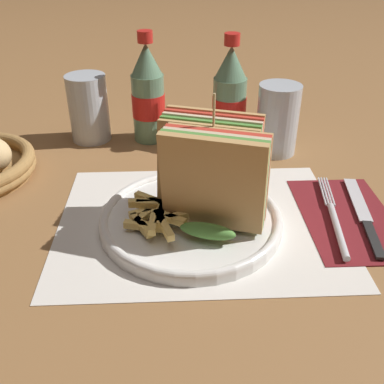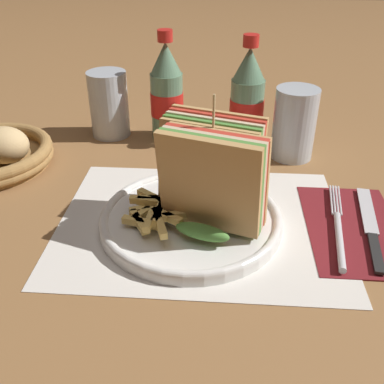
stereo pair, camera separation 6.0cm
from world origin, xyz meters
name	(u,v)px [view 1 (the left image)]	position (x,y,z in m)	size (l,w,h in m)	color
ground_plane	(177,229)	(0.00, 0.00, 0.00)	(4.00, 4.00, 0.00)	olive
placemat	(202,222)	(0.03, 0.01, 0.00)	(0.38, 0.29, 0.00)	silver
plate_main	(193,219)	(0.02, 0.01, 0.01)	(0.24, 0.24, 0.02)	white
club_sandwich	(214,173)	(0.05, 0.01, 0.08)	(0.14, 0.14, 0.17)	tan
fries_pile	(159,213)	(-0.02, -0.01, 0.03)	(0.10, 0.10, 0.02)	#E5C166
ketchup_blob	(167,204)	(-0.01, 0.02, 0.03)	(0.04, 0.03, 0.01)	maroon
napkin	(349,217)	(0.24, 0.02, 0.00)	(0.12, 0.20, 0.00)	maroon
fork	(337,221)	(0.21, 0.00, 0.01)	(0.04, 0.19, 0.01)	silver
knife	(365,215)	(0.26, 0.01, 0.01)	(0.04, 0.19, 0.00)	black
coke_bottle_near	(149,95)	(-0.04, 0.29, 0.08)	(0.06, 0.06, 0.19)	slate
coke_bottle_far	(231,99)	(0.10, 0.26, 0.08)	(0.06, 0.06, 0.19)	slate
glass_near	(279,119)	(0.18, 0.23, 0.06)	(0.07, 0.07, 0.12)	silver
glass_far	(90,112)	(-0.15, 0.29, 0.05)	(0.07, 0.07, 0.12)	silver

